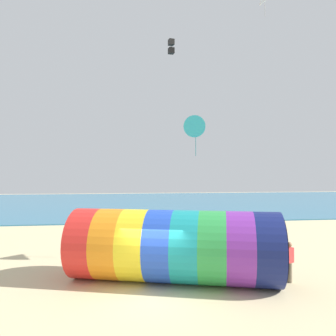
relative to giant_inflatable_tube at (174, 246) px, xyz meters
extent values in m
plane|color=#CCBA8C|center=(-1.11, -1.18, -1.57)|extent=(120.00, 120.00, 0.00)
cube|color=teal|center=(-1.11, 36.15, -1.52)|extent=(120.00, 40.00, 0.10)
cylinder|color=red|center=(-3.81, 1.12, 0.00)|extent=(1.96, 3.33, 3.14)
cylinder|color=orange|center=(-2.73, 0.80, 0.00)|extent=(1.96, 3.33, 3.14)
cylinder|color=yellow|center=(-1.65, 0.48, 0.00)|extent=(1.96, 3.33, 3.14)
cylinder|color=blue|center=(-0.57, 0.17, 0.00)|extent=(1.96, 3.33, 3.14)
cylinder|color=teal|center=(0.52, -0.15, 0.00)|extent=(1.96, 3.33, 3.14)
cylinder|color=green|center=(1.60, -0.47, 0.00)|extent=(1.96, 3.33, 3.14)
cylinder|color=purple|center=(2.68, -0.79, 0.00)|extent=(1.96, 3.33, 3.14)
cylinder|color=navy|center=(3.77, -1.10, 0.00)|extent=(1.96, 3.33, 3.14)
cylinder|color=black|center=(4.33, -1.27, 0.00)|extent=(0.87, 2.78, 2.88)
cylinder|color=#726651|center=(4.98, -0.70, -1.14)|extent=(0.24, 0.24, 0.86)
cube|color=red|center=(4.98, -0.70, -0.38)|extent=(0.42, 0.34, 0.65)
sphere|color=#9E7051|center=(4.98, -0.70, 0.08)|extent=(0.23, 0.23, 0.23)
cone|color=#2DB2C6|center=(1.68, 3.34, 5.73)|extent=(1.53, 1.61, 1.29)
cylinder|color=#1B6B77|center=(1.68, 3.34, 4.77)|extent=(0.03, 0.03, 1.28)
cube|color=black|center=(0.08, 1.60, 9.61)|extent=(0.31, 0.31, 0.28)
cube|color=black|center=(0.08, 1.60, 9.19)|extent=(0.31, 0.31, 0.28)
cylinder|color=black|center=(0.08, 1.60, 9.40)|extent=(0.02, 0.02, 0.75)
cylinder|color=gray|center=(7.58, 7.65, 14.87)|extent=(0.03, 0.03, 1.33)
camera|label=1|loc=(-2.09, -14.23, 3.28)|focal=35.00mm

